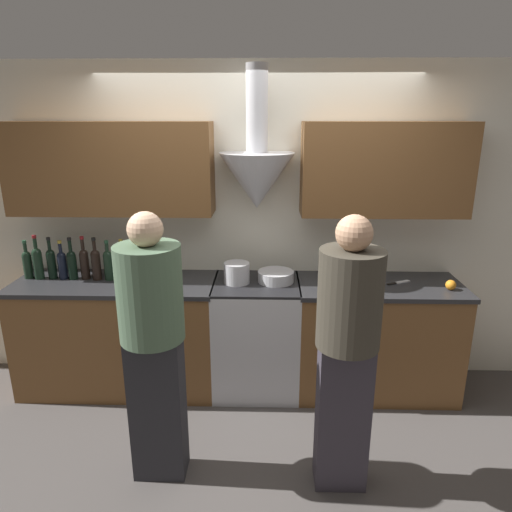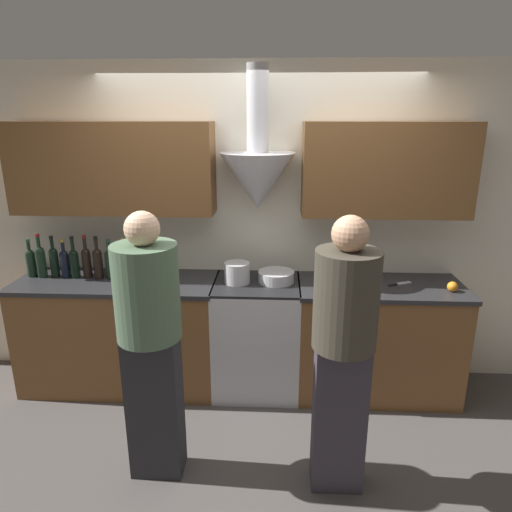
{
  "view_description": "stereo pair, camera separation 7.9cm",
  "coord_description": "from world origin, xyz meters",
  "px_view_note": "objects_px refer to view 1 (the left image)",
  "views": [
    {
      "loc": [
        0.09,
        -3.06,
        2.18
      ],
      "look_at": [
        0.0,
        0.21,
        1.18
      ],
      "focal_mm": 32.0,
      "sensor_mm": 36.0,
      "label": 1
    },
    {
      "loc": [
        0.17,
        -3.06,
        2.18
      ],
      "look_at": [
        0.0,
        0.21,
        1.18
      ],
      "focal_mm": 32.0,
      "sensor_mm": 36.0,
      "label": 2
    }
  ],
  "objects_px": {
    "stove_range": "(256,335)",
    "wine_bottle_5": "(84,262)",
    "mixing_bowl": "(276,276)",
    "orange_fruit": "(451,285)",
    "person_foreground_right": "(347,347)",
    "wine_bottle_8": "(123,263)",
    "wine_bottle_3": "(62,263)",
    "wine_bottle_6": "(96,263)",
    "wine_bottle_2": "(51,262)",
    "wine_bottle_1": "(38,261)",
    "person_foreground_left": "(153,340)",
    "stock_pot": "(237,273)",
    "wine_bottle_7": "(108,263)",
    "wine_bottle_4": "(72,263)",
    "wine_bottle_0": "(27,263)"
  },
  "relations": [
    {
      "from": "stove_range",
      "to": "wine_bottle_5",
      "type": "distance_m",
      "value": 1.5
    },
    {
      "from": "mixing_bowl",
      "to": "orange_fruit",
      "type": "height_order",
      "value": "mixing_bowl"
    },
    {
      "from": "person_foreground_right",
      "to": "mixing_bowl",
      "type": "bearing_deg",
      "value": 110.04
    },
    {
      "from": "stove_range",
      "to": "wine_bottle_8",
      "type": "relative_size",
      "value": 2.83
    },
    {
      "from": "wine_bottle_3",
      "to": "wine_bottle_6",
      "type": "xyz_separation_m",
      "value": [
        0.28,
        -0.02,
        0.01
      ]
    },
    {
      "from": "orange_fruit",
      "to": "wine_bottle_6",
      "type": "bearing_deg",
      "value": 176.77
    },
    {
      "from": "wine_bottle_3",
      "to": "wine_bottle_8",
      "type": "height_order",
      "value": "wine_bottle_8"
    },
    {
      "from": "stove_range",
      "to": "wine_bottle_2",
      "type": "height_order",
      "value": "wine_bottle_2"
    },
    {
      "from": "wine_bottle_6",
      "to": "wine_bottle_1",
      "type": "bearing_deg",
      "value": 178.55
    },
    {
      "from": "wine_bottle_5",
      "to": "mixing_bowl",
      "type": "bearing_deg",
      "value": -1.19
    },
    {
      "from": "wine_bottle_6",
      "to": "person_foreground_left",
      "type": "height_order",
      "value": "person_foreground_left"
    },
    {
      "from": "wine_bottle_3",
      "to": "stock_pot",
      "type": "height_order",
      "value": "wine_bottle_3"
    },
    {
      "from": "wine_bottle_3",
      "to": "wine_bottle_7",
      "type": "relative_size",
      "value": 0.97
    },
    {
      "from": "wine_bottle_1",
      "to": "wine_bottle_4",
      "type": "height_order",
      "value": "wine_bottle_1"
    },
    {
      "from": "stock_pot",
      "to": "wine_bottle_3",
      "type": "bearing_deg",
      "value": 177.54
    },
    {
      "from": "wine_bottle_0",
      "to": "wine_bottle_6",
      "type": "bearing_deg",
      "value": -2.02
    },
    {
      "from": "wine_bottle_5",
      "to": "person_foreground_right",
      "type": "xyz_separation_m",
      "value": [
        1.92,
        -1.1,
        -0.14
      ]
    },
    {
      "from": "wine_bottle_0",
      "to": "person_foreground_right",
      "type": "distance_m",
      "value": 2.62
    },
    {
      "from": "wine_bottle_8",
      "to": "mixing_bowl",
      "type": "bearing_deg",
      "value": -1.46
    },
    {
      "from": "stove_range",
      "to": "wine_bottle_2",
      "type": "distance_m",
      "value": 1.75
    },
    {
      "from": "stock_pot",
      "to": "person_foreground_right",
      "type": "bearing_deg",
      "value": -56.02
    },
    {
      "from": "wine_bottle_8",
      "to": "stock_pot",
      "type": "height_order",
      "value": "wine_bottle_8"
    },
    {
      "from": "stock_pot",
      "to": "orange_fruit",
      "type": "relative_size",
      "value": 2.61
    },
    {
      "from": "stove_range",
      "to": "mixing_bowl",
      "type": "distance_m",
      "value": 0.53
    },
    {
      "from": "wine_bottle_4",
      "to": "wine_bottle_3",
      "type": "bearing_deg",
      "value": 175.5
    },
    {
      "from": "wine_bottle_0",
      "to": "wine_bottle_1",
      "type": "relative_size",
      "value": 0.88
    },
    {
      "from": "wine_bottle_0",
      "to": "stock_pot",
      "type": "distance_m",
      "value": 1.69
    },
    {
      "from": "stove_range",
      "to": "wine_bottle_4",
      "type": "xyz_separation_m",
      "value": [
        -1.47,
        0.05,
        0.6
      ]
    },
    {
      "from": "wine_bottle_5",
      "to": "orange_fruit",
      "type": "bearing_deg",
      "value": -3.53
    },
    {
      "from": "wine_bottle_4",
      "to": "wine_bottle_2",
      "type": "bearing_deg",
      "value": 176.1
    },
    {
      "from": "wine_bottle_4",
      "to": "orange_fruit",
      "type": "height_order",
      "value": "wine_bottle_4"
    },
    {
      "from": "wine_bottle_0",
      "to": "wine_bottle_6",
      "type": "height_order",
      "value": "wine_bottle_6"
    },
    {
      "from": "mixing_bowl",
      "to": "wine_bottle_7",
      "type": "bearing_deg",
      "value": 179.63
    },
    {
      "from": "wine_bottle_0",
      "to": "wine_bottle_5",
      "type": "relative_size",
      "value": 0.9
    },
    {
      "from": "wine_bottle_5",
      "to": "orange_fruit",
      "type": "distance_m",
      "value": 2.85
    },
    {
      "from": "wine_bottle_4",
      "to": "person_foreground_right",
      "type": "distance_m",
      "value": 2.29
    },
    {
      "from": "mixing_bowl",
      "to": "orange_fruit",
      "type": "bearing_deg",
      "value": -6.25
    },
    {
      "from": "wine_bottle_7",
      "to": "wine_bottle_8",
      "type": "bearing_deg",
      "value": 11.92
    },
    {
      "from": "wine_bottle_3",
      "to": "stock_pot",
      "type": "distance_m",
      "value": 1.41
    },
    {
      "from": "wine_bottle_6",
      "to": "orange_fruit",
      "type": "xyz_separation_m",
      "value": [
        2.75,
        -0.15,
        -0.1
      ]
    },
    {
      "from": "wine_bottle_3",
      "to": "wine_bottle_7",
      "type": "bearing_deg",
      "value": -2.75
    },
    {
      "from": "wine_bottle_1",
      "to": "wine_bottle_8",
      "type": "relative_size",
      "value": 1.09
    },
    {
      "from": "wine_bottle_1",
      "to": "wine_bottle_5",
      "type": "xyz_separation_m",
      "value": [
        0.37,
        0.01,
        -0.01
      ]
    },
    {
      "from": "wine_bottle_6",
      "to": "person_foreground_left",
      "type": "distance_m",
      "value": 1.24
    },
    {
      "from": "wine_bottle_8",
      "to": "wine_bottle_6",
      "type": "bearing_deg",
      "value": -174.37
    },
    {
      "from": "stock_pot",
      "to": "wine_bottle_2",
      "type": "bearing_deg",
      "value": 177.49
    },
    {
      "from": "wine_bottle_5",
      "to": "orange_fruit",
      "type": "relative_size",
      "value": 4.56
    },
    {
      "from": "stove_range",
      "to": "wine_bottle_3",
      "type": "xyz_separation_m",
      "value": [
        -1.56,
        0.05,
        0.59
      ]
    },
    {
      "from": "mixing_bowl",
      "to": "person_foreground_right",
      "type": "xyz_separation_m",
      "value": [
        0.39,
        -1.06,
        -0.04
      ]
    },
    {
      "from": "wine_bottle_5",
      "to": "wine_bottle_3",
      "type": "bearing_deg",
      "value": -178.44
    }
  ]
}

